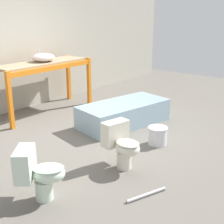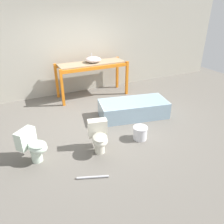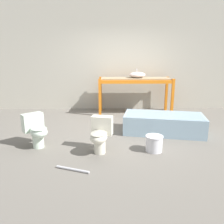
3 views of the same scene
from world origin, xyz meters
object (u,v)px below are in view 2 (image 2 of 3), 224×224
Objects in this scene: bathtub_main at (133,108)px; sink_basin at (93,60)px; toilet_near at (33,145)px; toilet_far at (99,136)px; bucket_white at (140,133)px.

sink_basin is at bearing 113.41° from bathtub_main.
toilet_far is (1.17, -0.24, 0.00)m from toilet_near.
toilet_far is at bearing -109.68° from sink_basin.
sink_basin is 1.49× the size of bucket_white.
toilet_near is 2.12m from bucket_white.
sink_basin is 2.95m from toilet_far.
bathtub_main is 2.60m from toilet_near.
toilet_near is at bearing -152.64° from bathtub_main.
bucket_white is (-0.39, -0.95, -0.09)m from bathtub_main.
bathtub_main is at bearing -77.89° from sink_basin.
sink_basin is 0.76× the size of toilet_far.
bucket_white is at bearing -47.00° from toilet_near.
toilet_near reaches higher than bucket_white.
bathtub_main is at bearing -24.65° from toilet_near.
sink_basin reaches higher than toilet_near.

